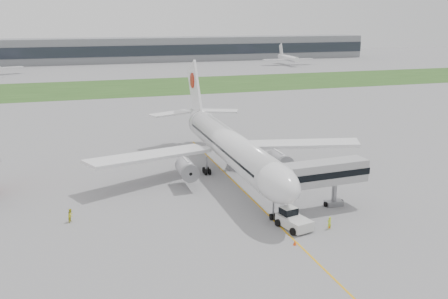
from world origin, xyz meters
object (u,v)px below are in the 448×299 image
object	(u,v)px
airliner	(228,144)
pushback_tug	(293,219)
jet_bridge	(313,175)
ground_crew_near	(329,223)

from	to	relation	value
airliner	pushback_tug	xyz separation A→B (m)	(1.43, -22.89, -4.54)
airliner	jet_bridge	distance (m)	19.61
pushback_tug	ground_crew_near	distance (m)	4.69
airliner	pushback_tug	distance (m)	23.38
airliner	ground_crew_near	world-z (taller)	airliner
jet_bridge	ground_crew_near	size ratio (longest dim) A/B	9.27
airliner	jet_bridge	xyz separation A→B (m)	(6.37, -18.54, -0.37)
airliner	pushback_tug	size ratio (longest dim) A/B	10.28
airliner	ground_crew_near	xyz separation A→B (m)	(5.73, -24.74, -4.83)
jet_bridge	airliner	bearing A→B (deg)	105.42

